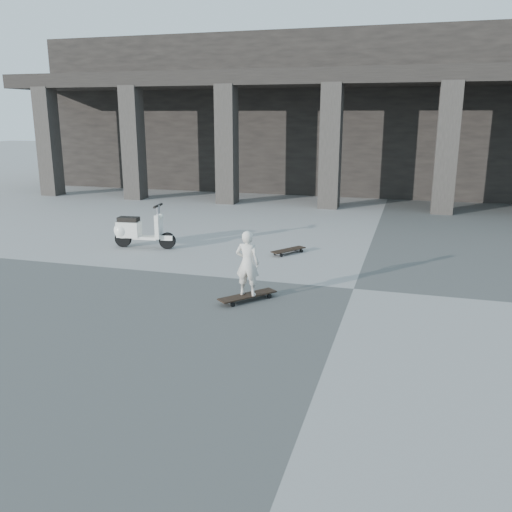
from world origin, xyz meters
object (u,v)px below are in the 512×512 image
(longboard, at_px, (248,296))
(scooter, at_px, (134,230))
(skateboard_spare, at_px, (288,250))
(child, at_px, (247,263))

(longboard, bearing_deg, scooter, 91.09)
(longboard, distance_m, skateboard_spare, 3.26)
(skateboard_spare, distance_m, scooter, 3.64)
(skateboard_spare, xyz_separation_m, scooter, (-3.60, -0.42, 0.33))
(child, bearing_deg, skateboard_spare, -87.68)
(child, xyz_separation_m, scooter, (-3.65, 2.85, -0.24))
(longboard, xyz_separation_m, skateboard_spare, (-0.05, 3.26, -0.00))
(longboard, distance_m, scooter, 4.64)
(longboard, relative_size, skateboard_spare, 1.14)
(skateboard_spare, bearing_deg, child, -145.22)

